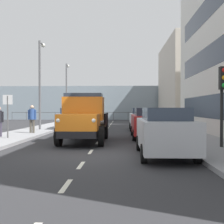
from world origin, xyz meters
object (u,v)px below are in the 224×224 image
(traffic_light_near, at_px, (223,89))
(car_grey_oppositeside_0, at_px, (72,118))
(car_red_kerbside_1, at_px, (148,122))
(lamp_post_promenade, at_px, (40,77))
(car_silver_kerbside_near, at_px, (164,131))
(pedestrian_with_bag, at_px, (32,117))
(car_white_kerbside_2, at_px, (142,119))
(street_sign, at_px, (8,109))
(truck_vintage_orange, at_px, (84,119))
(lamp_post_far, at_px, (67,87))

(traffic_light_near, bearing_deg, car_grey_oppositeside_0, -53.82)
(car_red_kerbside_1, relative_size, car_grey_oppositeside_0, 1.09)
(traffic_light_near, relative_size, lamp_post_promenade, 0.49)
(car_silver_kerbside_near, distance_m, pedestrian_with_bag, 10.45)
(car_red_kerbside_1, distance_m, car_white_kerbside_2, 5.66)
(car_grey_oppositeside_0, bearing_deg, street_sign, 75.05)
(truck_vintage_orange, height_order, car_grey_oppositeside_0, truck_vintage_orange)
(car_silver_kerbside_near, bearing_deg, truck_vintage_orange, -48.91)
(car_grey_oppositeside_0, height_order, lamp_post_far, lamp_post_far)
(truck_vintage_orange, distance_m, traffic_light_near, 6.53)
(pedestrian_with_bag, height_order, lamp_post_far, lamp_post_far)
(traffic_light_near, height_order, street_sign, traffic_light_near)
(lamp_post_far, bearing_deg, traffic_light_near, 116.59)
(car_white_kerbside_2, xyz_separation_m, traffic_light_near, (-2.50, 10.45, 1.58))
(traffic_light_near, xyz_separation_m, street_sign, (9.97, -3.19, -0.79))
(car_red_kerbside_1, distance_m, traffic_light_near, 5.63)
(car_silver_kerbside_near, relative_size, pedestrian_with_bag, 2.45)
(car_silver_kerbside_near, distance_m, lamp_post_far, 23.47)
(car_grey_oppositeside_0, xyz_separation_m, pedestrian_with_bag, (1.73, 4.61, 0.28))
(traffic_light_near, bearing_deg, car_red_kerbside_1, -62.45)
(car_red_kerbside_1, relative_size, lamp_post_far, 0.69)
(lamp_post_promenade, height_order, street_sign, lamp_post_promenade)
(car_red_kerbside_1, xyz_separation_m, street_sign, (7.47, 1.61, 0.79))
(car_grey_oppositeside_0, bearing_deg, car_red_kerbside_1, 131.91)
(street_sign, bearing_deg, car_red_kerbside_1, -167.86)
(car_red_kerbside_1, height_order, traffic_light_near, traffic_light_near)
(car_red_kerbside_1, bearing_deg, traffic_light_near, 117.55)
(car_red_kerbside_1, xyz_separation_m, car_white_kerbside_2, (0.00, -5.66, -0.00))
(car_silver_kerbside_near, bearing_deg, traffic_light_near, -151.37)
(car_white_kerbside_2, relative_size, lamp_post_promenade, 0.62)
(car_white_kerbside_2, height_order, traffic_light_near, traffic_light_near)
(pedestrian_with_bag, relative_size, street_sign, 0.77)
(car_silver_kerbside_near, height_order, traffic_light_near, traffic_light_near)
(pedestrian_with_bag, xyz_separation_m, traffic_light_near, (-9.66, 6.23, 1.30))
(lamp_post_promenade, relative_size, lamp_post_far, 0.99)
(car_grey_oppositeside_0, bearing_deg, pedestrian_with_bag, 69.38)
(traffic_light_near, distance_m, lamp_post_far, 23.04)
(car_white_kerbside_2, relative_size, traffic_light_near, 1.25)
(street_sign, bearing_deg, car_white_kerbside_2, -135.80)
(lamp_post_far, bearing_deg, lamp_post_promenade, 91.15)
(street_sign, bearing_deg, car_grey_oppositeside_0, -104.95)
(car_grey_oppositeside_0, distance_m, lamp_post_far, 10.48)
(car_white_kerbside_2, distance_m, street_sign, 10.45)
(truck_vintage_orange, bearing_deg, traffic_light_near, 156.85)
(car_white_kerbside_2, height_order, lamp_post_promenade, lamp_post_promenade)
(car_red_kerbside_1, bearing_deg, pedestrian_with_bag, -11.36)
(car_red_kerbside_1, height_order, lamp_post_far, lamp_post_far)
(car_red_kerbside_1, xyz_separation_m, traffic_light_near, (-2.50, 4.79, 1.58))
(car_red_kerbside_1, relative_size, car_white_kerbside_2, 1.12)
(pedestrian_with_bag, bearing_deg, street_sign, 84.19)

